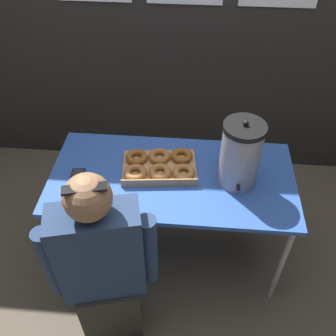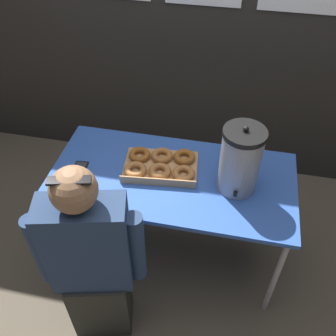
{
  "view_description": "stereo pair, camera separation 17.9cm",
  "coord_description": "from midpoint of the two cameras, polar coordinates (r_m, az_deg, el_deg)",
  "views": [
    {
      "loc": [
        0.1,
        -1.47,
        2.2
      ],
      "look_at": [
        -0.02,
        0.0,
        0.79
      ],
      "focal_mm": 40.0,
      "sensor_mm": 36.0,
      "label": 1
    },
    {
      "loc": [
        0.28,
        -1.45,
        2.2
      ],
      "look_at": [
        -0.02,
        0.0,
        0.79
      ],
      "focal_mm": 40.0,
      "sensor_mm": 36.0,
      "label": 2
    }
  ],
  "objects": [
    {
      "name": "ground_plane",
      "position": [
        2.65,
        2.48,
        -12.54
      ],
      "size": [
        12.0,
        12.0,
        0.0
      ],
      "primitive_type": "plane",
      "color": "brown"
    },
    {
      "name": "folding_table",
      "position": [
        2.12,
        3.03,
        -2.35
      ],
      "size": [
        1.37,
        0.67,
        0.73
      ],
      "color": "#2D56B2",
      "rests_on": "ground"
    },
    {
      "name": "person_seated",
      "position": [
        1.91,
        -8.71,
        -14.52
      ],
      "size": [
        0.51,
        0.28,
        1.23
      ],
      "rotation": [
        0.0,
        0.0,
        3.38
      ],
      "color": "#33332D",
      "rests_on": "ground"
    },
    {
      "name": "donut_box",
      "position": [
        2.11,
        1.29,
        0.36
      ],
      "size": [
        0.45,
        0.33,
        0.05
      ],
      "rotation": [
        0.0,
        0.0,
        0.11
      ],
      "color": "tan",
      "rests_on": "folding_table"
    },
    {
      "name": "coffee_urn",
      "position": [
        1.96,
        13.54,
        1.15
      ],
      "size": [
        0.22,
        0.24,
        0.4
      ],
      "color": "#939399",
      "rests_on": "folding_table"
    },
    {
      "name": "back_wall",
      "position": [
        2.65,
        7.5,
        22.86
      ],
      "size": [
        6.0,
        0.11,
        2.54
      ],
      "color": "#282623",
      "rests_on": "ground"
    },
    {
      "name": "cell_phone",
      "position": [
        2.15,
        -11.12,
        -0.5
      ],
      "size": [
        0.09,
        0.16,
        0.01
      ],
      "rotation": [
        0.0,
        0.0,
        0.1
      ],
      "color": "black",
      "rests_on": "folding_table"
    }
  ]
}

